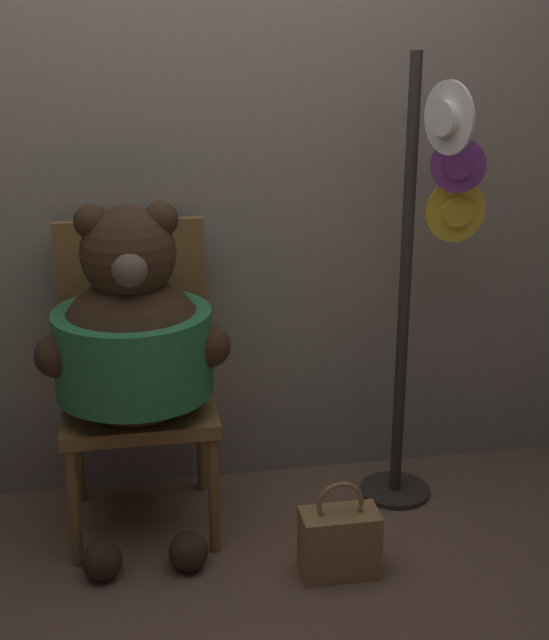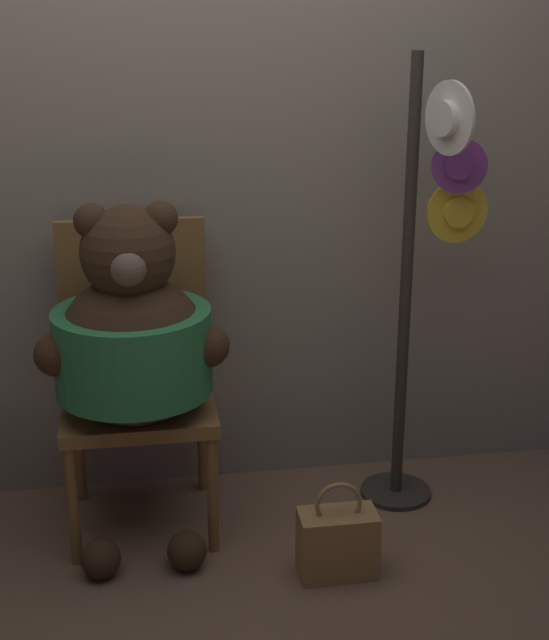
# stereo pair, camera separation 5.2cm
# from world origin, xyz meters

# --- Properties ---
(ground_plane) EXTENTS (14.00, 14.00, 0.00)m
(ground_plane) POSITION_xyz_m (0.00, 0.00, 0.00)
(ground_plane) COLOR brown
(wall_back) EXTENTS (8.00, 0.10, 2.55)m
(wall_back) POSITION_xyz_m (0.00, 0.63, 1.27)
(wall_back) COLOR gray
(wall_back) RESTS_ON ground_plane
(chair) EXTENTS (0.54, 0.50, 1.12)m
(chair) POSITION_xyz_m (-0.27, 0.35, 0.59)
(chair) COLOR olive
(chair) RESTS_ON ground_plane
(teddy_bear) EXTENTS (0.65, 0.58, 1.24)m
(teddy_bear) POSITION_xyz_m (-0.28, 0.17, 0.76)
(teddy_bear) COLOR #3D2819
(teddy_bear) RESTS_ON ground_plane
(hat_display_rack) EXTENTS (0.43, 0.43, 1.70)m
(hat_display_rack) POSITION_xyz_m (0.78, 0.27, 0.91)
(hat_display_rack) COLOR #332D28
(hat_display_rack) RESTS_ON ground_plane
(handbag_on_ground) EXTENTS (0.26, 0.14, 0.35)m
(handbag_on_ground) POSITION_xyz_m (0.37, -0.17, 0.12)
(handbag_on_ground) COLOR #A87A47
(handbag_on_ground) RESTS_ON ground_plane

